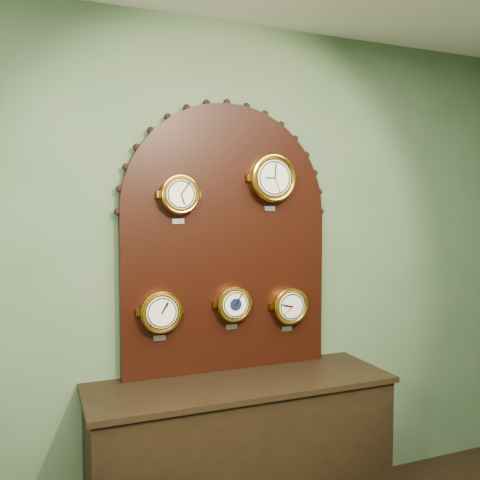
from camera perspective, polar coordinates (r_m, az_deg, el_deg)
name	(u,v)px	position (r m, az deg, el deg)	size (l,w,h in m)	color
wall_back	(224,269)	(2.97, -1.78, -3.21)	(4.00, 4.00, 0.00)	#4A6545
shop_counter	(241,459)	(3.01, 0.15, -23.03)	(1.60, 0.50, 0.80)	black
display_board	(227,230)	(2.91, -1.46, 1.12)	(1.26, 0.06, 1.53)	black
roman_clock	(180,194)	(2.76, -6.70, 5.02)	(0.21, 0.08, 0.26)	gold
arabic_clock	(272,178)	(2.95, 3.59, 6.83)	(0.27, 0.08, 0.32)	gold
hygrometer	(161,312)	(2.78, -8.76, -7.83)	(0.23, 0.08, 0.28)	gold
barometer	(234,304)	(2.90, -0.71, -7.05)	(0.20, 0.08, 0.25)	gold
tide_clock	(289,306)	(3.04, 5.49, -7.23)	(0.21, 0.08, 0.27)	gold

